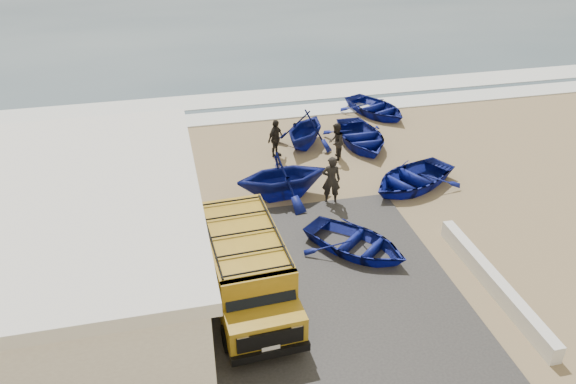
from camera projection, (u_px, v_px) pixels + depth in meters
ground at (304, 254)px, 18.24m from camera, size 160.00×160.00×0.00m
slab at (255, 303)px, 16.15m from camera, size 12.00×10.00×0.05m
surf_line at (245, 116)px, 28.34m from camera, size 180.00×1.60×0.06m
surf_wash at (237, 99)px, 30.45m from camera, size 180.00×2.20×0.04m
building at (35, 271)px, 13.99m from camera, size 8.40×9.40×4.30m
parapet at (494, 283)px, 16.56m from camera, size 0.35×6.00×0.55m
van at (246, 266)px, 15.76m from camera, size 2.28×5.21×2.19m
boat_near_left at (356, 243)px, 18.16m from camera, size 4.25×4.36×0.74m
boat_near_right at (412, 178)px, 21.88m from camera, size 4.75×4.24×0.81m
boat_mid_left at (283, 175)px, 20.97m from camera, size 3.78×3.35×1.85m
boat_mid_right at (361, 137)px, 25.23m from camera, size 2.84×3.97×0.82m
boat_far_left at (305, 129)px, 24.97m from camera, size 3.99×4.09×1.64m
boat_far_right at (376, 108)px, 28.34m from camera, size 3.85×4.43×0.77m
fisherman_front at (331, 180)px, 20.61m from camera, size 0.77×0.59×1.89m
fisherman_middle at (336, 142)px, 23.78m from camera, size 0.92×0.99×1.64m
fisherman_back at (275, 139)px, 24.03m from camera, size 1.00×0.97×1.68m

